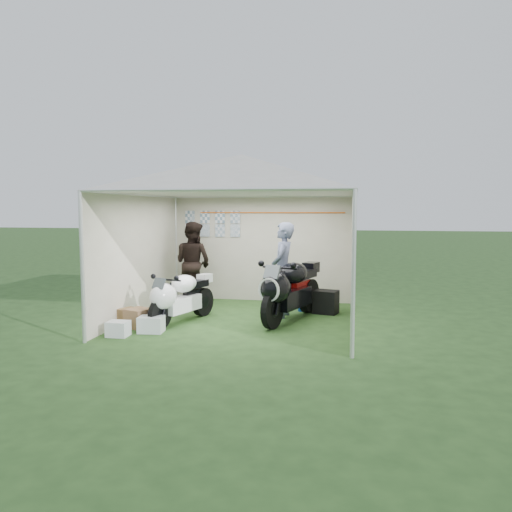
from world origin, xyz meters
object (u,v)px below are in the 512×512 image
(motorcycle_white, at_px, (179,296))
(crate_2, at_px, (118,329))
(crate_0, at_px, (151,324))
(paddock_stand, at_px, (311,303))
(person_blue_jacket, at_px, (283,270))
(crate_3, at_px, (132,318))
(motorcycle_black, at_px, (289,288))
(person_dark_jacket, at_px, (193,263))
(canopy_tent, at_px, (242,178))
(crate_1, at_px, (138,318))
(equipment_box, at_px, (326,302))

(motorcycle_white, height_order, crate_2, motorcycle_white)
(crate_0, bearing_deg, paddock_stand, 42.13)
(person_blue_jacket, height_order, crate_3, person_blue_jacket)
(motorcycle_black, distance_m, person_dark_jacket, 2.60)
(crate_2, bearing_deg, person_blue_jacket, 39.46)
(canopy_tent, relative_size, motorcycle_white, 3.26)
(crate_1, bearing_deg, motorcycle_black, 21.46)
(crate_1, bearing_deg, paddock_stand, 34.65)
(person_dark_jacket, distance_m, crate_0, 2.65)
(motorcycle_black, distance_m, crate_1, 2.70)
(motorcycle_white, distance_m, crate_1, 0.80)
(paddock_stand, relative_size, crate_1, 1.21)
(crate_0, bearing_deg, crate_3, 146.34)
(crate_0, height_order, crate_3, crate_3)
(motorcycle_black, xyz_separation_m, paddock_stand, (0.31, 0.96, -0.44))
(canopy_tent, distance_m, crate_3, 3.12)
(canopy_tent, xyz_separation_m, crate_0, (-1.26, -1.23, -2.44))
(canopy_tent, relative_size, person_dark_jacket, 3.21)
(crate_2, distance_m, crate_3, 0.68)
(paddock_stand, distance_m, crate_3, 3.48)
(paddock_stand, xyz_separation_m, crate_1, (-2.79, -1.93, -0.00))
(person_blue_jacket, distance_m, crate_0, 2.64)
(crate_3, bearing_deg, crate_1, -20.29)
(motorcycle_white, distance_m, person_blue_jacket, 1.98)
(crate_3, bearing_deg, equipment_box, 28.50)
(person_blue_jacket, relative_size, crate_1, 4.90)
(crate_0, distance_m, crate_1, 0.45)
(person_blue_jacket, relative_size, crate_2, 5.39)
(motorcycle_black, xyz_separation_m, equipment_box, (0.61, 0.83, -0.38))
(person_blue_jacket, relative_size, crate_0, 4.48)
(crate_1, bearing_deg, crate_3, 159.71)
(motorcycle_black, distance_m, paddock_stand, 1.10)
(crate_1, bearing_deg, canopy_tent, 30.52)
(crate_0, distance_m, crate_3, 0.59)
(person_blue_jacket, xyz_separation_m, crate_3, (-2.45, -1.28, -0.74))
(motorcycle_white, distance_m, person_dark_jacket, 1.90)
(canopy_tent, distance_m, crate_2, 3.36)
(equipment_box, distance_m, crate_3, 3.67)
(paddock_stand, height_order, equipment_box, equipment_box)
(canopy_tent, xyz_separation_m, crate_1, (-1.62, -0.95, -2.41))
(motorcycle_white, height_order, equipment_box, motorcycle_white)
(crate_2, bearing_deg, canopy_tent, 43.29)
(person_dark_jacket, relative_size, equipment_box, 3.90)
(person_blue_jacket, xyz_separation_m, equipment_box, (0.78, 0.47, -0.67))
(crate_2, height_order, crate_3, crate_3)
(motorcycle_white, bearing_deg, crate_2, -103.67)
(person_dark_jacket, relative_size, crate_1, 4.84)
(canopy_tent, bearing_deg, motorcycle_black, 1.45)
(canopy_tent, relative_size, equipment_box, 12.54)
(crate_1, bearing_deg, motorcycle_white, 36.76)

